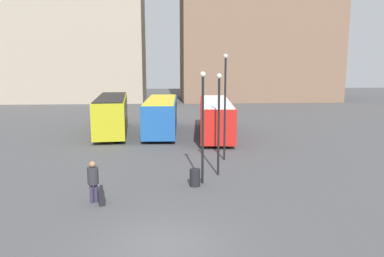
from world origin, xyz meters
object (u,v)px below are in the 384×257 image
object	(u,v)px
suitcase	(101,198)
bus_2	(215,116)
lamp_post_0	(219,116)
lamp_post_1	(203,119)
trash_bin	(195,178)
bus_0	(112,113)
traveler	(93,178)
lamp_post_2	(225,99)
bus_1	(161,114)

from	to	relation	value
suitcase	bus_2	bearing A→B (deg)	-41.91
lamp_post_0	lamp_post_1	world-z (taller)	lamp_post_1
bus_2	trash_bin	distance (m)	13.61
bus_0	lamp_post_0	size ratio (longest dim) A/B	1.96
lamp_post_1	trash_bin	distance (m)	2.90
bus_0	lamp_post_1	world-z (taller)	lamp_post_1
lamp_post_1	traveler	bearing A→B (deg)	-155.24
bus_2	lamp_post_2	size ratio (longest dim) A/B	1.76
suitcase	lamp_post_2	size ratio (longest dim) A/B	0.14
bus_0	lamp_post_1	distance (m)	15.92
bus_2	suitcase	xyz separation A→B (m)	(-6.94, -15.50, -1.25)
lamp_post_1	bus_1	bearing A→B (deg)	98.52
bus_2	bus_0	bearing A→B (deg)	84.96
lamp_post_0	bus_1	bearing A→B (deg)	103.60
bus_0	bus_2	xyz separation A→B (m)	(8.77, -1.63, -0.13)
bus_0	bus_1	xyz separation A→B (m)	(4.25, -0.31, -0.11)
traveler	lamp_post_2	distance (m)	9.98
lamp_post_0	lamp_post_1	xyz separation A→B (m)	(-0.98, -1.35, 0.06)
bus_2	lamp_post_0	world-z (taller)	lamp_post_0
bus_1	bus_2	distance (m)	4.71
bus_1	lamp_post_0	xyz separation A→B (m)	(3.11, -12.85, 1.60)
bus_1	bus_2	xyz separation A→B (m)	(4.52, -1.32, -0.02)
lamp_post_0	lamp_post_1	size ratio (longest dim) A/B	0.98
bus_0	bus_2	distance (m)	8.92
lamp_post_2	trash_bin	bearing A→B (deg)	-114.28
lamp_post_0	traveler	bearing A→B (deg)	-148.53
bus_2	trash_bin	world-z (taller)	bus_2
lamp_post_2	bus_0	bearing A→B (deg)	129.53
lamp_post_0	lamp_post_1	distance (m)	1.67
traveler	lamp_post_2	bearing A→B (deg)	-62.45
traveler	lamp_post_2	size ratio (longest dim) A/B	0.28
suitcase	lamp_post_1	size ratio (longest dim) A/B	0.17
bus_1	lamp_post_0	bearing A→B (deg)	-163.78
trash_bin	lamp_post_2	bearing A→B (deg)	65.72
lamp_post_2	trash_bin	distance (m)	6.38
lamp_post_2	bus_2	bearing A→B (deg)	86.12
lamp_post_2	trash_bin	xyz separation A→B (m)	(-2.24, -4.96, -3.34)
bus_0	trash_bin	size ratio (longest dim) A/B	12.47
bus_0	suitcase	distance (m)	17.28
bus_1	bus_0	bearing A→B (deg)	88.38
lamp_post_1	lamp_post_2	bearing A→B (deg)	68.15
bus_2	trash_bin	xyz separation A→B (m)	(-2.80, -13.27, -1.16)
lamp_post_1	trash_bin	bearing A→B (deg)	-135.72
bus_1	lamp_post_1	distance (m)	14.45
traveler	trash_bin	world-z (taller)	traveler
bus_2	traveler	xyz separation A→B (m)	(-7.32, -15.15, -0.50)
lamp_post_0	trash_bin	world-z (taller)	lamp_post_0
bus_0	trash_bin	world-z (taller)	bus_0
lamp_post_0	trash_bin	size ratio (longest dim) A/B	6.37
bus_2	lamp_post_1	size ratio (longest dim) A/B	2.06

